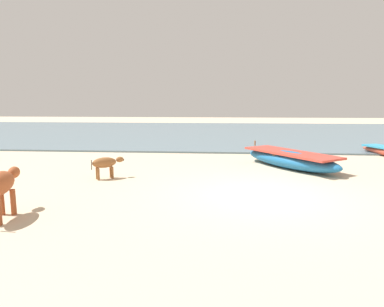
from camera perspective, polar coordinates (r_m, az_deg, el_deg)
name	(u,v)px	position (r m, az deg, el deg)	size (l,w,h in m)	color
ground	(262,195)	(8.90, 11.47, -6.81)	(80.00, 80.00, 0.00)	beige
sea_water	(234,133)	(25.40, 7.03, 3.47)	(60.00, 20.00, 0.08)	slate
fishing_boat_0	(290,159)	(12.63, 15.98, -0.89)	(3.36, 4.05, 0.79)	#1E669E
cow_adult_rust	(0,185)	(7.87, -29.26, -4.58)	(0.58, 1.50, 0.98)	#9E4C28
calf_near_brown	(106,163)	(10.76, -14.13, -1.59)	(0.92, 0.74, 0.66)	brown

